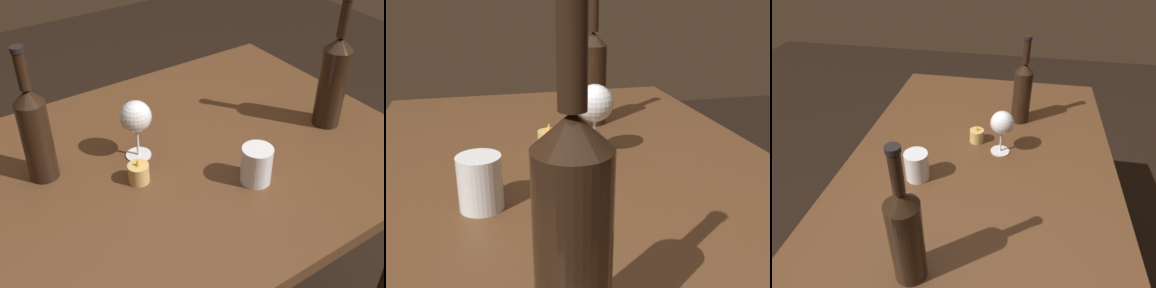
% 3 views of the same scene
% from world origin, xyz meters
% --- Properties ---
extents(dining_table, '(1.30, 0.90, 0.74)m').
position_xyz_m(dining_table, '(0.00, 0.00, 0.65)').
color(dining_table, '#56351E').
rests_on(dining_table, ground).
extents(wine_glass_left, '(0.08, 0.08, 0.16)m').
position_xyz_m(wine_glass_left, '(0.05, -0.06, 0.86)').
color(wine_glass_left, white).
rests_on(wine_glass_left, dining_table).
extents(wine_bottle, '(0.08, 0.08, 0.37)m').
position_xyz_m(wine_bottle, '(-0.47, 0.10, 0.88)').
color(wine_bottle, black).
rests_on(wine_bottle, dining_table).
extents(wine_bottle_second, '(0.07, 0.07, 0.34)m').
position_xyz_m(wine_bottle_second, '(0.28, -0.12, 0.87)').
color(wine_bottle_second, black).
rests_on(wine_bottle_second, dining_table).
extents(water_tumbler, '(0.08, 0.08, 0.09)m').
position_xyz_m(water_tumbler, '(-0.14, 0.18, 0.78)').
color(water_tumbler, white).
rests_on(water_tumbler, dining_table).
extents(votive_candle, '(0.05, 0.05, 0.07)m').
position_xyz_m(votive_candle, '(0.10, 0.03, 0.76)').
color(votive_candle, '#DBB266').
rests_on(votive_candle, dining_table).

